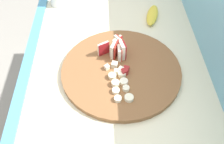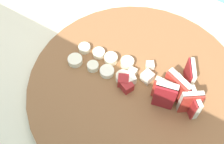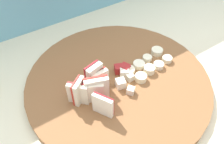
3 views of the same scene
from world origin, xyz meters
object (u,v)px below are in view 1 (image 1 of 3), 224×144
at_px(banana_slice_rows, 120,85).
at_px(banana_peel, 152,15).
at_px(apple_dice_pile, 120,69).
at_px(cutting_board, 121,70).
at_px(apple_wedge_fan, 116,48).

distance_m(banana_slice_rows, banana_peel, 0.44).
xyz_separation_m(apple_dice_pile, banana_slice_rows, (0.07, -0.00, -0.00)).
xyz_separation_m(cutting_board, banana_slice_rows, (0.08, -0.01, 0.02)).
height_order(apple_dice_pile, banana_peel, apple_dice_pile).
relative_size(apple_wedge_fan, apple_dice_pile, 1.15).
bearing_deg(apple_wedge_fan, apple_dice_pile, 4.65).
relative_size(apple_wedge_fan, banana_slice_rows, 0.79).
xyz_separation_m(cutting_board, banana_peel, (-0.32, 0.16, 0.00)).
xyz_separation_m(cutting_board, apple_dice_pile, (0.01, -0.01, 0.02)).
bearing_deg(banana_peel, banana_slice_rows, -22.25).
relative_size(cutting_board, banana_slice_rows, 3.24).
height_order(apple_wedge_fan, banana_peel, apple_wedge_fan).
bearing_deg(cutting_board, banana_slice_rows, -5.78).
bearing_deg(cutting_board, apple_wedge_fan, -169.95).
bearing_deg(banana_peel, apple_dice_pile, -26.15).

